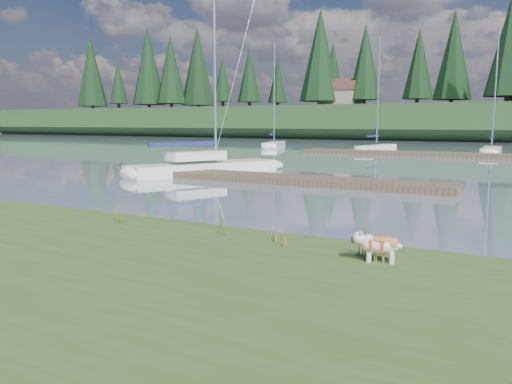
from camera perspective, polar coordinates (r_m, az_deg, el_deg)
The scene contains 23 objects.
ground at distance 41.29m, azimuth 20.12°, elevation 3.85°, with size 200.00×200.00×0.00m, color gray.
bank at distance 8.16m, azimuth -22.88°, elevation -10.29°, with size 60.00×9.00×0.35m, color #364E21.
ridge at distance 83.97m, azimuth 24.71°, elevation 7.19°, with size 200.00×20.00×5.00m, color #1D3419.
bulldog at distance 8.54m, azimuth 13.88°, elevation -5.75°, with size 0.82×0.45×0.48m.
sailboat_main at distance 26.23m, azimuth -4.73°, elevation 3.12°, with size 5.45×9.12×13.20m.
dock_near at distance 22.34m, azimuth 1.48°, elevation 1.60°, with size 16.00×2.00×0.30m, color #4C3D2C.
dock_far at distance 41.03m, azimuth 22.90°, elevation 3.90°, with size 26.00×2.20×0.30m, color #4C3D2C.
sailboat_bg_0 at distance 52.69m, azimuth 2.18°, elevation 5.49°, with size 3.70×7.57×10.90m.
sailboat_bg_1 at distance 47.11m, azimuth 13.89°, elevation 4.97°, with size 2.38×6.94×10.30m.
sailboat_bg_2 at distance 45.93m, azimuth 25.34°, elevation 4.36°, with size 1.42×6.80×10.33m.
weed_0 at distance 10.24m, azimuth -3.88°, elevation -3.68°, with size 0.17×0.14×0.54m.
weed_1 at distance 9.69m, azimuth 1.97°, elevation -4.64°, with size 0.17×0.14×0.42m.
weed_2 at distance 8.79m, azimuth 12.22°, elevation -5.22°, with size 0.17×0.14×0.75m.
weed_3 at distance 11.82m, azimuth -15.48°, elevation -2.28°, with size 0.17×0.14×0.59m.
weed_4 at distance 9.28m, azimuth 3.54°, elevation -5.37°, with size 0.17×0.14×0.37m.
weed_5 at distance 8.54m, azimuth 14.16°, elevation -6.10°, with size 0.17×0.14×0.60m.
mud_lip at distance 11.32m, azimuth -5.12°, elevation -5.18°, with size 60.00×0.50×0.14m, color #33281C.
conifer_0 at distance 99.42m, azimuth -9.71°, elevation 13.68°, with size 5.72×5.72×14.15m.
conifer_1 at distance 94.27m, azimuth -0.76°, elevation 13.27°, with size 4.40×4.40×11.30m.
conifer_2 at distance 85.38m, azimuth 7.32°, elevation 15.29°, with size 6.60×6.60×16.05m.
conifer_3 at distance 84.80m, azimuth 18.09°, elevation 13.79°, with size 4.84×4.84×12.25m.
conifer_4 at distance 77.52m, azimuth 27.08°, elevation 14.91°, with size 6.16×6.16×15.10m.
house_0 at distance 85.64m, azimuth 9.65°, elevation 11.03°, with size 6.30×5.30×4.65m.
Camera 1 is at (6.16, -10.74, 2.65)m, focal length 35.00 mm.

